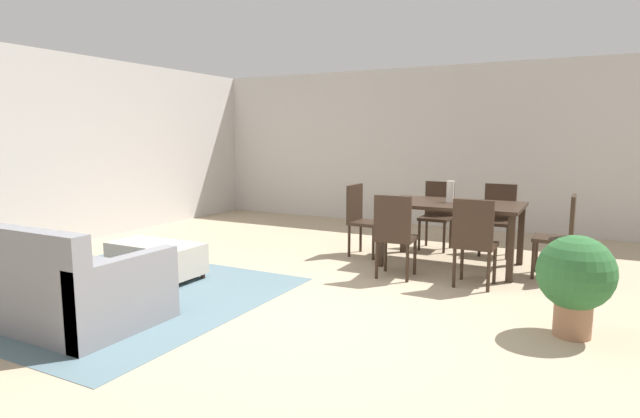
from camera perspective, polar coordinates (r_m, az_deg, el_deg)
name	(u,v)px	position (r m, az deg, el deg)	size (l,w,h in m)	color
ground_plane	(302,314)	(4.62, -1.96, -11.46)	(10.80, 10.80, 0.00)	tan
wall_back	(449,147)	(9.04, 14.07, 6.60)	(9.00, 0.12, 2.70)	beige
wall_left	(27,151)	(7.93, -29.61, 5.62)	(0.12, 11.00, 2.70)	beige
area_rug	(111,294)	(5.56, -22.03, -8.64)	(3.00, 2.80, 0.01)	slate
couch	(45,285)	(5.04, -28.05, -7.39)	(1.99, 1.00, 0.86)	gray
ottoman_table	(156,258)	(5.96, -17.60, -5.13)	(1.04, 0.52, 0.39)	#B7AD9E
dining_table	(452,210)	(6.33, 14.33, -0.13)	(1.59, 0.98, 0.76)	#332319
dining_chair_near_left	(395,232)	(5.64, 8.21, -2.48)	(0.43, 0.43, 0.92)	#332319
dining_chair_near_right	(474,238)	(5.48, 16.63, -3.06)	(0.40, 0.40, 0.92)	#332319
dining_chair_far_left	(437,211)	(7.28, 12.81, -0.22)	(0.40, 0.40, 0.92)	#332319
dining_chair_far_right	(498,215)	(7.14, 19.06, -0.63)	(0.41, 0.41, 0.92)	#332319
dining_chair_head_east	(562,232)	(6.17, 25.09, -2.26)	(0.40, 0.40, 0.92)	#332319
dining_chair_head_west	(361,216)	(6.72, 4.56, -0.73)	(0.42, 0.42, 0.92)	#332319
vase_centerpiece	(450,192)	(6.33, 14.16, 1.87)	(0.09, 0.09, 0.26)	silver
potted_plant	(576,277)	(4.45, 26.33, -6.75)	(0.58, 0.58, 0.80)	#996B4C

